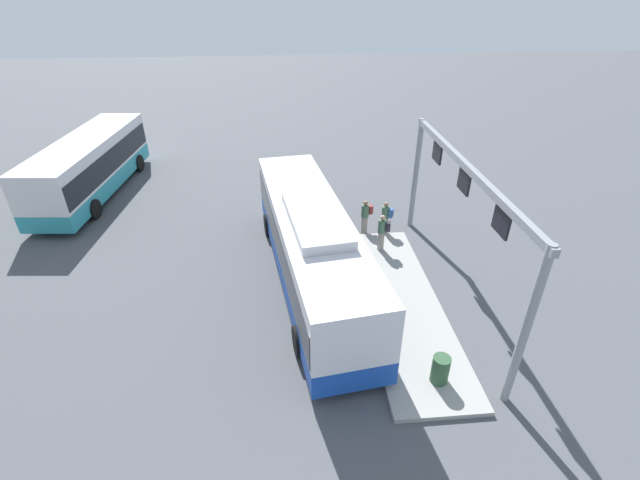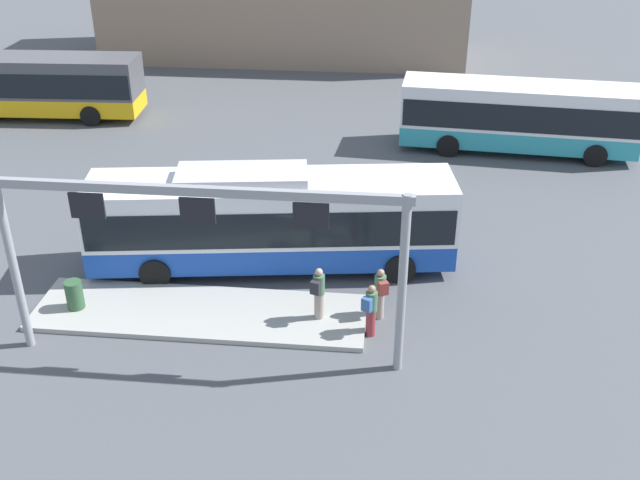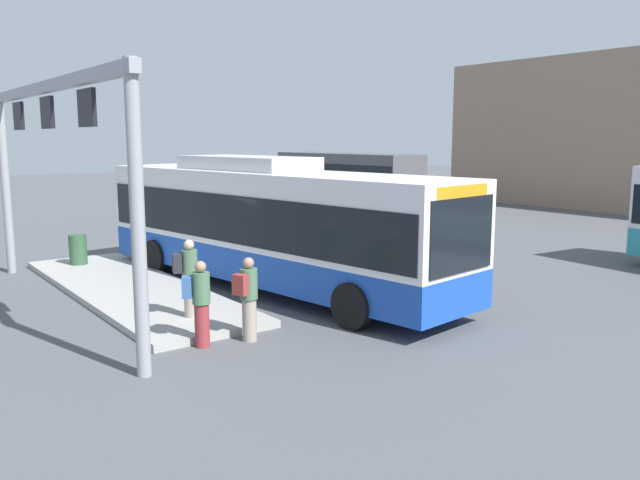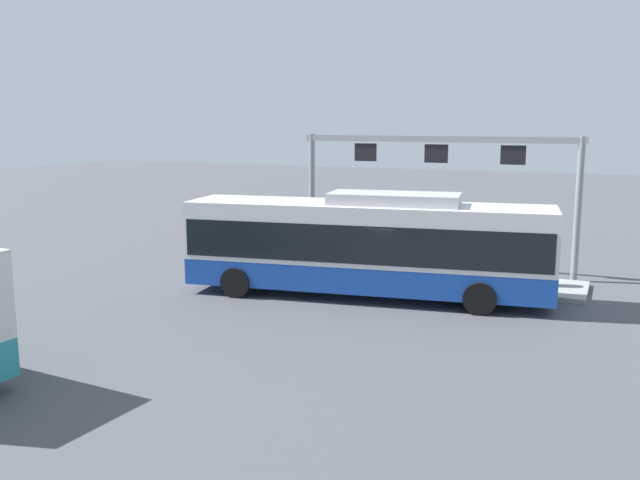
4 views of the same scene
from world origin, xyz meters
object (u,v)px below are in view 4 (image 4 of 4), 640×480
at_px(trash_bin, 550,273).
at_px(bus_main, 367,243).
at_px(person_waiting_mid, 316,245).
at_px(person_boarding, 301,248).
at_px(person_waiting_near, 348,246).

bearing_deg(trash_bin, bus_main, 31.72).
bearing_deg(person_waiting_mid, trash_bin, 115.70).
distance_m(person_waiting_mid, trash_bin, 8.91).
bearing_deg(person_boarding, person_waiting_near, 80.99).
bearing_deg(person_waiting_near, person_boarding, -59.21).
distance_m(person_waiting_near, trash_bin, 7.37).
height_order(bus_main, person_waiting_near, bus_main).
bearing_deg(person_waiting_mid, person_waiting_near, 99.82).
height_order(person_waiting_near, trash_bin, person_waiting_near).
relative_size(bus_main, person_waiting_mid, 7.23).
bearing_deg(person_boarding, bus_main, 30.90).
xyz_separation_m(person_boarding, person_waiting_mid, (-0.25, -0.91, 0.00)).
bearing_deg(person_waiting_near, bus_main, 48.39).
distance_m(bus_main, person_waiting_near, 3.78).
bearing_deg(person_waiting_near, trash_bin, 109.29).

